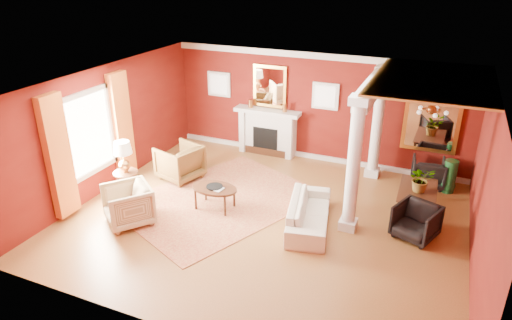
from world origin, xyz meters
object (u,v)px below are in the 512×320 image
at_px(sofa, 309,209).
at_px(armchair_leopard, 180,161).
at_px(side_table, 124,161).
at_px(coffee_table, 215,189).
at_px(armchair_stripe, 128,203).
at_px(dining_table, 419,194).

relative_size(sofa, armchair_leopard, 2.07).
height_order(sofa, side_table, side_table).
height_order(coffee_table, side_table, side_table).
bearing_deg(sofa, armchair_leopard, 64.57).
relative_size(armchair_stripe, dining_table, 0.66).
bearing_deg(armchair_stripe, coffee_table, 80.38).
height_order(armchair_stripe, coffee_table, armchair_stripe).
height_order(sofa, coffee_table, sofa).
xyz_separation_m(side_table, dining_table, (6.18, 2.02, -0.53)).
distance_m(armchair_leopard, armchair_stripe, 2.24).
relative_size(armchair_stripe, coffee_table, 0.90).
xyz_separation_m(armchair_leopard, dining_table, (5.61, 0.67, -0.09)).
bearing_deg(dining_table, armchair_stripe, 116.55).
xyz_separation_m(sofa, dining_table, (1.99, 1.53, 0.00)).
bearing_deg(armchair_leopard, dining_table, 113.59).
xyz_separation_m(armchair_leopard, armchair_stripe, (0.15, -2.23, -0.02)).
bearing_deg(dining_table, armchair_leopard, 95.41).
bearing_deg(sofa, side_table, 84.62).
bearing_deg(armchair_leopard, armchair_stripe, 20.48).
relative_size(armchair_stripe, side_table, 0.67).
height_order(side_table, dining_table, side_table).
height_order(armchair_stripe, side_table, side_table).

